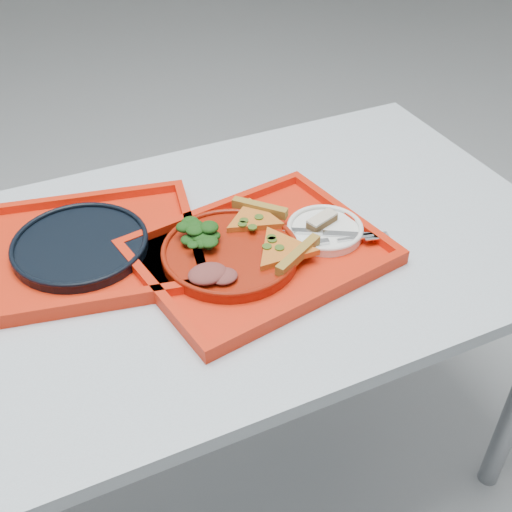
% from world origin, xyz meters
% --- Properties ---
extents(ground, '(10.00, 10.00, 0.00)m').
position_xyz_m(ground, '(0.00, 0.00, 0.00)').
color(ground, '#94979C').
rests_on(ground, ground).
extents(table, '(1.60, 0.80, 0.75)m').
position_xyz_m(table, '(0.00, 0.00, 0.68)').
color(table, '#A2AAB5').
rests_on(table, ground).
extents(tray_main, '(0.50, 0.42, 0.01)m').
position_xyz_m(tray_main, '(0.17, -0.06, 0.76)').
color(tray_main, red).
rests_on(tray_main, table).
extents(tray_far, '(0.51, 0.43, 0.01)m').
position_xyz_m(tray_far, '(-0.14, 0.10, 0.76)').
color(tray_far, red).
rests_on(tray_far, table).
extents(dinner_plate, '(0.26, 0.26, 0.02)m').
position_xyz_m(dinner_plate, '(0.11, -0.05, 0.77)').
color(dinner_plate, maroon).
rests_on(dinner_plate, tray_main).
extents(side_plate, '(0.15, 0.15, 0.01)m').
position_xyz_m(side_plate, '(0.31, -0.06, 0.77)').
color(side_plate, white).
rests_on(side_plate, tray_main).
extents(navy_plate, '(0.26, 0.26, 0.02)m').
position_xyz_m(navy_plate, '(-0.14, 0.10, 0.77)').
color(navy_plate, black).
rests_on(navy_plate, tray_far).
extents(pizza_slice_a, '(0.17, 0.18, 0.02)m').
position_xyz_m(pizza_slice_a, '(0.20, -0.09, 0.79)').
color(pizza_slice_a, orange).
rests_on(pizza_slice_a, dinner_plate).
extents(pizza_slice_b, '(0.17, 0.17, 0.02)m').
position_xyz_m(pizza_slice_b, '(0.19, 0.02, 0.79)').
color(pizza_slice_b, orange).
rests_on(pizza_slice_b, dinner_plate).
extents(salad_heap, '(0.09, 0.08, 0.04)m').
position_xyz_m(salad_heap, '(0.08, 0.00, 0.80)').
color(salad_heap, black).
rests_on(salad_heap, dinner_plate).
extents(meat_portion, '(0.07, 0.06, 0.02)m').
position_xyz_m(meat_portion, '(0.05, -0.10, 0.79)').
color(meat_portion, brown).
rests_on(meat_portion, dinner_plate).
extents(dessert_bar, '(0.07, 0.05, 0.02)m').
position_xyz_m(dessert_bar, '(0.32, -0.04, 0.79)').
color(dessert_bar, '#4C2F19').
rests_on(dessert_bar, side_plate).
extents(knife, '(0.17, 0.11, 0.01)m').
position_xyz_m(knife, '(0.31, -0.08, 0.78)').
color(knife, silver).
rests_on(knife, side_plate).
extents(fork, '(0.18, 0.07, 0.01)m').
position_xyz_m(fork, '(0.31, -0.10, 0.78)').
color(fork, silver).
rests_on(fork, side_plate).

